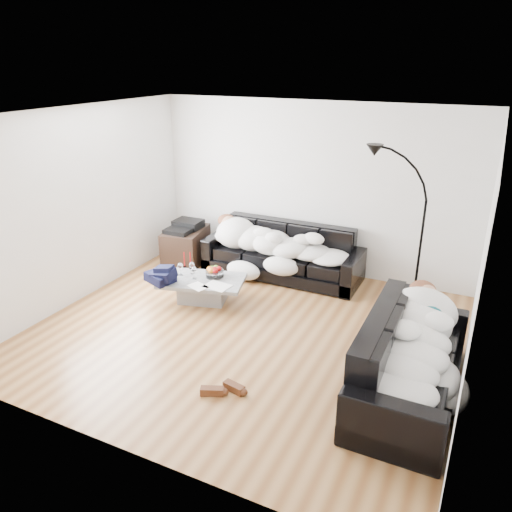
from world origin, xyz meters
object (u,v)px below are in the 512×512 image
at_px(fruit_bowl, 215,271).
at_px(wine_glass_c, 194,273).
at_px(sofa_back, 282,252).
at_px(wine_glass_b, 180,269).
at_px(av_cabinet, 186,246).
at_px(candle_right, 190,261).
at_px(floor_lamp, 420,248).
at_px(sofa_right, 412,358).
at_px(wine_glass_a, 192,268).
at_px(shoes, 222,389).
at_px(sleeper_back, 281,238).
at_px(candle_left, 184,260).
at_px(stereo, 185,226).
at_px(coffee_table, 202,290).
at_px(sleeper_right, 414,339).

height_order(fruit_bowl, wine_glass_c, wine_glass_c).
distance_m(sofa_back, wine_glass_b, 1.63).
bearing_deg(av_cabinet, sofa_back, -4.29).
xyz_separation_m(sofa_back, wine_glass_c, (-0.75, -1.32, 0.02)).
height_order(candle_right, floor_lamp, floor_lamp).
height_order(sofa_right, floor_lamp, floor_lamp).
distance_m(wine_glass_a, shoes, 2.34).
relative_size(shoes, floor_lamp, 0.21).
bearing_deg(wine_glass_b, sleeper_back, 51.74).
relative_size(fruit_bowl, wine_glass_a, 1.48).
bearing_deg(sofa_right, candle_left, 71.88).
relative_size(av_cabinet, stereo, 1.89).
height_order(coffee_table, wine_glass_c, wine_glass_c).
bearing_deg(candle_right, fruit_bowl, -11.46).
bearing_deg(floor_lamp, coffee_table, -153.88).
relative_size(coffee_table, candle_right, 4.51).
distance_m(sleeper_right, candle_right, 3.46).
bearing_deg(coffee_table, floor_lamp, 15.83).
bearing_deg(sleeper_back, sofa_right, -42.50).
bearing_deg(sleeper_back, candle_right, -134.35).
bearing_deg(shoes, sleeper_back, 90.65).
bearing_deg(coffee_table, sleeper_right, -16.38).
distance_m(sofa_right, sleeper_right, 0.22).
relative_size(sleeper_back, wine_glass_b, 11.47).
distance_m(coffee_table, candle_left, 0.57).
bearing_deg(floor_lamp, wine_glass_a, -156.81).
bearing_deg(av_cabinet, shoes, -62.10).
bearing_deg(sofa_back, sofa_right, -43.17).
distance_m(wine_glass_c, av_cabinet, 1.44).
height_order(fruit_bowl, stereo, stereo).
bearing_deg(sleeper_back, wine_glass_c, -120.46).
height_order(sleeper_back, sleeper_right, sleeper_right).
bearing_deg(sofa_right, shoes, 115.63).
bearing_deg(fruit_bowl, candle_left, 170.30).
bearing_deg(sofa_right, wine_glass_c, 74.71).
xyz_separation_m(sofa_right, coffee_table, (-2.94, 0.87, -0.25)).
distance_m(sleeper_back, wine_glass_a, 1.45).
distance_m(candle_right, stereo, 1.09).
distance_m(sofa_back, wine_glass_c, 1.52).
bearing_deg(av_cabinet, candle_left, -68.69).
bearing_deg(candle_left, av_cabinet, 122.32).
bearing_deg(sleeper_back, sofa_back, 90.00).
xyz_separation_m(wine_glass_b, stereo, (-0.64, 1.11, 0.21)).
xyz_separation_m(sleeper_back, coffee_table, (-0.65, -1.24, -0.46)).
height_order(coffee_table, wine_glass_b, wine_glass_b).
xyz_separation_m(candle_right, stereo, (-0.65, 0.86, 0.18)).
bearing_deg(sleeper_right, wine_glass_b, 75.42).
xyz_separation_m(coffee_table, wine_glass_a, (-0.22, 0.10, 0.25)).
bearing_deg(candle_left, wine_glass_a, -33.47).
bearing_deg(sleeper_right, floor_lamp, 8.27).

